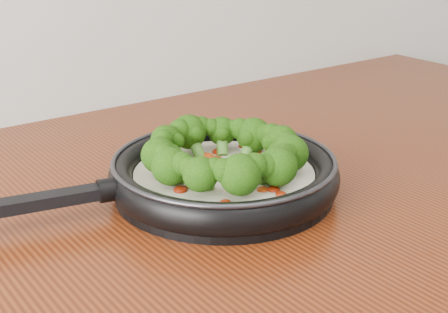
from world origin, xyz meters
TOP-DOWN VIEW (x-y plane):
  - skillet at (-0.06, 1.06)m, footprint 0.48×0.35m

SIDE VIEW (x-z plane):
  - skillet at x=-0.06m, z-range 0.89..0.97m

